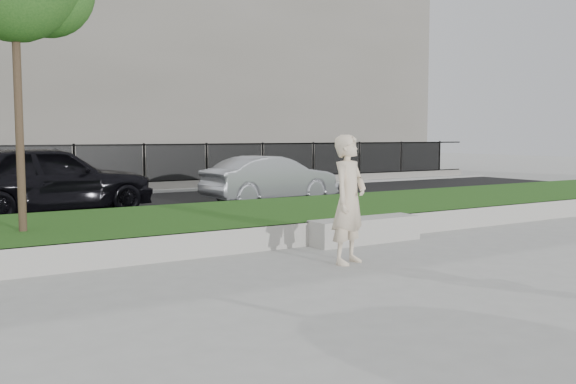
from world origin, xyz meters
TOP-DOWN VIEW (x-y plane):
  - ground at (0.00, 0.00)m, footprint 90.00×90.00m
  - grass_bank at (0.00, 3.00)m, footprint 34.00×4.00m
  - grass_kerb at (0.00, 1.04)m, footprint 34.00×0.08m
  - street at (0.00, 8.50)m, footprint 34.00×7.00m
  - far_pavement at (0.00, 13.00)m, footprint 34.00×3.00m
  - iron_fence at (0.00, 12.00)m, footprint 32.00×0.30m
  - building_facade at (0.00, 20.00)m, footprint 34.00×10.00m
  - stone_bench at (1.60, 0.80)m, footprint 2.12×0.53m
  - man at (0.23, -0.52)m, footprint 0.81×0.69m
  - book at (1.38, 0.89)m, footprint 0.31×0.27m
  - car_dark at (-2.30, 7.63)m, footprint 5.04×2.51m
  - car_silver at (3.53, 7.30)m, footprint 3.95×1.67m

SIDE VIEW (x-z plane):
  - ground at x=0.00m, z-range 0.00..0.00m
  - street at x=0.00m, z-range 0.00..0.04m
  - far_pavement at x=0.00m, z-range 0.00..0.12m
  - grass_bank at x=0.00m, z-range 0.00..0.40m
  - grass_kerb at x=0.00m, z-range 0.00..0.40m
  - stone_bench at x=1.60m, z-range 0.00..0.43m
  - book at x=1.38m, z-range 0.43..0.46m
  - iron_fence at x=0.00m, z-range -0.21..1.29m
  - car_silver at x=3.53m, z-range 0.04..1.31m
  - car_dark at x=-2.30m, z-range 0.04..1.69m
  - man at x=0.23m, z-range 0.00..1.88m
  - building_facade at x=0.00m, z-range 0.00..10.00m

